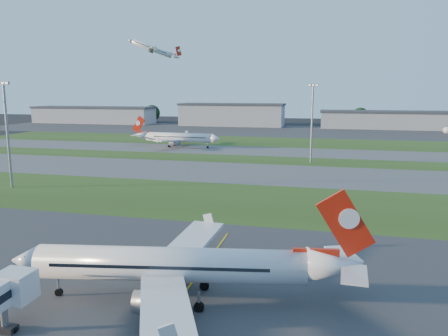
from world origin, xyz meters
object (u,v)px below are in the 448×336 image
(airliner_taxiing, at_px, (178,138))
(light_mast_west, at_px, (7,128))
(light_mast_centre, at_px, (312,118))
(airliner_parked, at_px, (173,265))

(airliner_taxiing, xyz_separation_m, light_mast_west, (-13.35, -84.54, 10.76))
(light_mast_centre, bearing_deg, light_mast_west, -141.34)
(airliner_parked, height_order, light_mast_west, light_mast_west)
(airliner_parked, relative_size, light_mast_west, 1.46)
(airliner_parked, bearing_deg, light_mast_west, 132.20)
(airliner_taxiing, bearing_deg, light_mast_centre, 156.82)
(airliner_parked, xyz_separation_m, airliner_taxiing, (-46.01, 130.63, -0.09))
(airliner_parked, height_order, light_mast_centre, light_mast_centre)
(airliner_taxiing, height_order, light_mast_west, light_mast_west)
(light_mast_west, bearing_deg, airliner_taxiing, 81.03)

